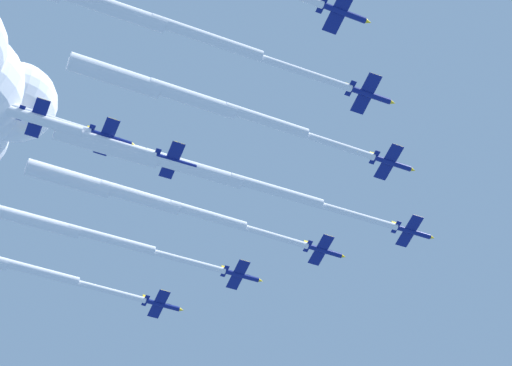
# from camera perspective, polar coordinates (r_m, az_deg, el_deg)

# --- Properties ---
(jet_lead) EXTENTS (17.14, 83.44, 4.25)m
(jet_lead) POSITION_cam_1_polar(r_m,az_deg,el_deg) (191.49, -4.01, 0.90)
(jet_lead) COLOR navy
(jet_port_inner) EXTENTS (16.89, 72.20, 4.28)m
(jet_port_inner) POSITION_cam_1_polar(r_m,az_deg,el_deg) (201.06, -7.10, -0.84)
(jet_port_inner) COLOR navy
(jet_starboard_inner) EXTENTS (16.44, 71.97, 4.29)m
(jet_starboard_inner) POSITION_cam_1_polar(r_m,az_deg,el_deg) (181.01, -3.98, 5.05)
(jet_starboard_inner) COLOR navy
(jet_port_mid) EXTENTS (17.27, 79.86, 4.31)m
(jet_port_mid) POSITION_cam_1_polar(r_m,az_deg,el_deg) (209.80, -13.28, -2.17)
(jet_port_mid) COLOR navy
(jet_starboard_mid) EXTENTS (17.83, 84.57, 4.32)m
(jet_starboard_mid) POSITION_cam_1_polar(r_m,az_deg,el_deg) (167.77, -9.24, 10.42)
(jet_starboard_mid) COLOR navy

